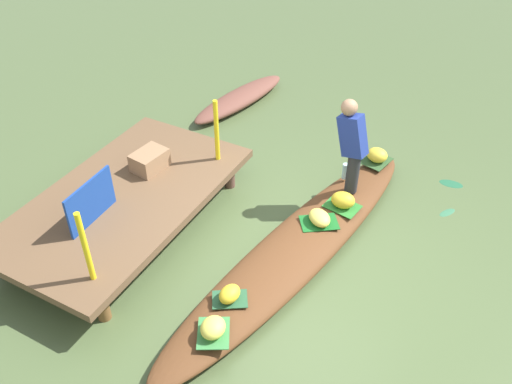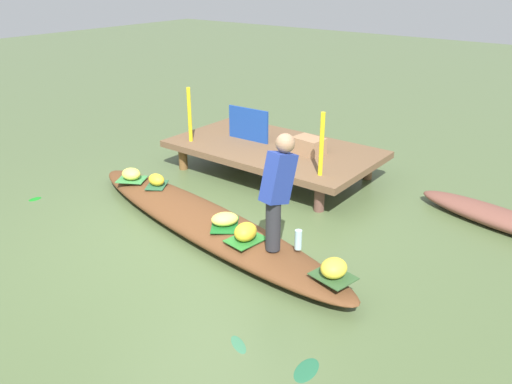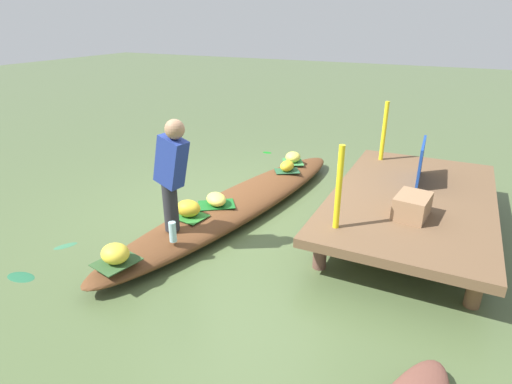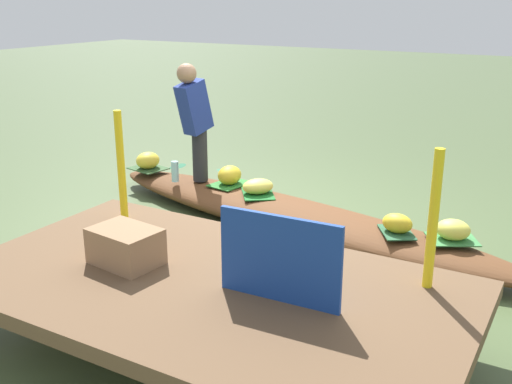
% 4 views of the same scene
% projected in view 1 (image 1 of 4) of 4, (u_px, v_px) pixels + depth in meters
% --- Properties ---
extents(canal_water, '(40.00, 40.00, 0.00)m').
position_uv_depth(canal_water, '(296.00, 257.00, 6.45)').
color(canal_water, '#4B5E36').
rests_on(canal_water, ground).
extents(dock_platform, '(3.20, 1.80, 0.46)m').
position_uv_depth(dock_platform, '(124.00, 199.00, 6.66)').
color(dock_platform, brown).
rests_on(dock_platform, ground).
extents(vendor_boat, '(4.74, 1.57, 0.26)m').
position_uv_depth(vendor_boat, '(297.00, 249.00, 6.37)').
color(vendor_boat, brown).
rests_on(vendor_boat, ground).
extents(moored_boat, '(2.15, 0.88, 0.23)m').
position_uv_depth(moored_boat, '(240.00, 98.00, 9.21)').
color(moored_boat, brown).
rests_on(moored_boat, ground).
extents(leaf_mat_0, '(0.36, 0.45, 0.01)m').
position_uv_depth(leaf_mat_0, '(342.00, 206.00, 6.77)').
color(leaf_mat_0, '#29742A').
rests_on(leaf_mat_0, vendor_boat).
extents(banana_bunch_0, '(0.28, 0.32, 0.20)m').
position_uv_depth(banana_bunch_0, '(343.00, 200.00, 6.71)').
color(banana_bunch_0, gold).
rests_on(banana_bunch_0, vendor_boat).
extents(leaf_mat_1, '(0.45, 0.40, 0.01)m').
position_uv_depth(leaf_mat_1, '(376.00, 161.00, 7.53)').
color(leaf_mat_1, '#2E5129').
rests_on(leaf_mat_1, vendor_boat).
extents(banana_bunch_1, '(0.28, 0.31, 0.19)m').
position_uv_depth(banana_bunch_1, '(377.00, 155.00, 7.47)').
color(banana_bunch_1, yellow).
rests_on(banana_bunch_1, vendor_boat).
extents(leaf_mat_2, '(0.50, 0.53, 0.01)m').
position_uv_depth(leaf_mat_2, '(319.00, 222.00, 6.53)').
color(leaf_mat_2, '#176022').
rests_on(leaf_mat_2, vendor_boat).
extents(banana_bunch_2, '(0.38, 0.39, 0.15)m').
position_uv_depth(banana_bunch_2, '(320.00, 218.00, 6.49)').
color(banana_bunch_2, '#EEDC57').
rests_on(banana_bunch_2, vendor_boat).
extents(leaf_mat_3, '(0.48, 0.46, 0.01)m').
position_uv_depth(leaf_mat_3, '(213.00, 333.00, 5.28)').
color(leaf_mat_3, '#398040').
rests_on(leaf_mat_3, vendor_boat).
extents(banana_bunch_3, '(0.30, 0.27, 0.17)m').
position_uv_depth(banana_bunch_3, '(213.00, 328.00, 5.23)').
color(banana_bunch_3, '#E9DE53').
rests_on(banana_bunch_3, vendor_boat).
extents(leaf_mat_4, '(0.40, 0.44, 0.01)m').
position_uv_depth(leaf_mat_4, '(230.00, 299.00, 5.61)').
color(leaf_mat_4, '#275635').
rests_on(leaf_mat_4, vendor_boat).
extents(banana_bunch_4, '(0.28, 0.22, 0.16)m').
position_uv_depth(banana_bunch_4, '(230.00, 294.00, 5.56)').
color(banana_bunch_4, yellow).
rests_on(banana_bunch_4, vendor_boat).
extents(vendor_person, '(0.24, 0.42, 1.25)m').
position_uv_depth(vendor_person, '(352.00, 142.00, 6.61)').
color(vendor_person, '#28282D').
rests_on(vendor_person, vendor_boat).
extents(water_bottle, '(0.08, 0.08, 0.22)m').
position_uv_depth(water_bottle, '(345.00, 171.00, 7.16)').
color(water_bottle, '#A7D6E0').
rests_on(water_bottle, vendor_boat).
extents(market_banner, '(0.75, 0.06, 0.52)m').
position_uv_depth(market_banner, '(91.00, 202.00, 6.12)').
color(market_banner, navy).
rests_on(market_banner, dock_platform).
extents(railing_post_west, '(0.06, 0.06, 0.86)m').
position_uv_depth(railing_post_west, '(85.00, 247.00, 5.30)').
color(railing_post_west, yellow).
rests_on(railing_post_west, dock_platform).
extents(railing_post_east, '(0.06, 0.06, 0.86)m').
position_uv_depth(railing_post_east, '(217.00, 131.00, 6.96)').
color(railing_post_east, yellow).
rests_on(railing_post_east, dock_platform).
extents(produce_crate, '(0.48, 0.37, 0.24)m').
position_uv_depth(produce_crate, '(150.00, 160.00, 6.98)').
color(produce_crate, '#936E4D').
rests_on(produce_crate, dock_platform).
extents(drifting_plant_0, '(0.28, 0.22, 0.01)m').
position_uv_depth(drifting_plant_0, '(447.00, 212.00, 7.07)').
color(drifting_plant_0, '#336D49').
rests_on(drifting_plant_0, ground).
extents(drifting_plant_2, '(0.20, 0.33, 0.01)m').
position_uv_depth(drifting_plant_2, '(451.00, 184.00, 7.55)').
color(drifting_plant_2, '#205D3B').
rests_on(drifting_plant_2, ground).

